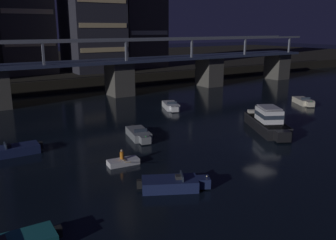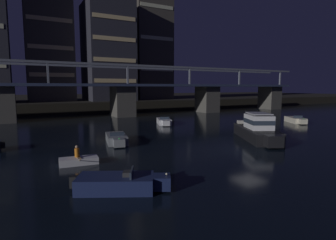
{
  "view_description": "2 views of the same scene",
  "coord_description": "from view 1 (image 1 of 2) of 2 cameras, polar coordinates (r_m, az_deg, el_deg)",
  "views": [
    {
      "loc": [
        -25.12,
        -23.05,
        11.13
      ],
      "look_at": [
        -6.94,
        5.89,
        2.33
      ],
      "focal_mm": 38.42,
      "sensor_mm": 36.0,
      "label": 1
    },
    {
      "loc": [
        -16.62,
        -16.72,
        5.36
      ],
      "look_at": [
        -1.6,
        11.44,
        1.58
      ],
      "focal_mm": 29.43,
      "sensor_mm": 36.0,
      "label": 2
    }
  ],
  "objects": [
    {
      "name": "tower_central",
      "position": [
        79.32,
        -12.03,
        16.24
      ],
      "size": [
        10.7,
        12.44,
        24.01
      ],
      "color": "#282833",
      "rests_on": "far_riverbank"
    },
    {
      "name": "speedboat_far_center",
      "position": [
        57.63,
        20.71,
        2.78
      ],
      "size": [
        3.5,
        4.9,
        1.16
      ],
      "color": "beige",
      "rests_on": "ground"
    },
    {
      "name": "cabin_cruiser_near_left",
      "position": [
        41.23,
        15.5,
        -0.25
      ],
      "size": [
        6.04,
        9.08,
        2.79
      ],
      "color": "black",
      "rests_on": "ground"
    },
    {
      "name": "speedboat_mid_right",
      "position": [
        35.36,
        -23.29,
        -4.43
      ],
      "size": [
        5.19,
        1.82,
        1.16
      ],
      "color": "#19234C",
      "rests_on": "ground"
    },
    {
      "name": "speedboat_near_center",
      "position": [
        25.83,
        0.78,
        -10.07
      ],
      "size": [
        4.95,
        3.39,
        1.16
      ],
      "color": "#19234C",
      "rests_on": "ground"
    },
    {
      "name": "speedboat_near_right",
      "position": [
        37.4,
        -4.62,
        -2.26
      ],
      "size": [
        2.55,
        5.22,
        1.16
      ],
      "color": "gray",
      "rests_on": "ground"
    },
    {
      "name": "dinghy_with_paddler",
      "position": [
        30.46,
        -7.13,
        -6.56
      ],
      "size": [
        2.68,
        2.47,
        1.36
      ],
      "color": "silver",
      "rests_on": "ground"
    },
    {
      "name": "river_bridge",
      "position": [
        61.2,
        -7.75,
        7.62
      ],
      "size": [
        82.86,
        6.4,
        9.38
      ],
      "color": "#4C4944",
      "rests_on": "ground"
    },
    {
      "name": "speedboat_mid_left",
      "position": [
        50.78,
        0.49,
        2.25
      ],
      "size": [
        3.03,
        5.11,
        1.16
      ],
      "color": "silver",
      "rests_on": "ground"
    },
    {
      "name": "far_riverbank",
      "position": [
        106.84,
        -18.6,
        8.3
      ],
      "size": [
        240.0,
        80.0,
        2.2
      ],
      "primitive_type": "cube",
      "color": "black",
      "rests_on": "ground"
    },
    {
      "name": "ground_plane",
      "position": [
        35.87,
        14.58,
        -4.13
      ],
      "size": [
        400.0,
        400.0,
        0.0
      ],
      "primitive_type": "plane",
      "color": "black"
    }
  ]
}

